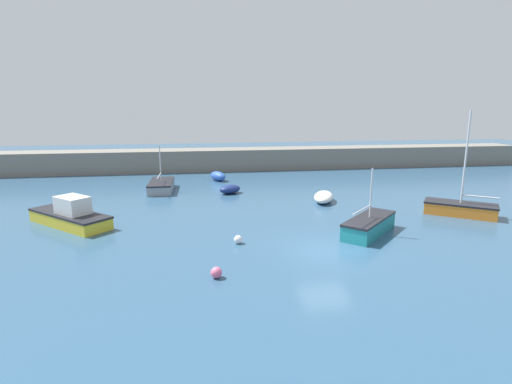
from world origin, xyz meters
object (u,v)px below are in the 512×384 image
sailboat_twin_hulled (161,186)px  dinghy_near_pier (218,176)px  motorboat_with_cabin (71,216)px  sailboat_short_mast (369,225)px  mooring_buoy_white (238,239)px  sailboat_tall_mast (460,208)px  fishing_dinghy_green (230,189)px  rowboat_blue_near (324,197)px  mooring_buoy_pink (216,273)px

sailboat_twin_hulled → dinghy_near_pier: (5.03, 4.01, 0.01)m
motorboat_with_cabin → sailboat_twin_hulled: size_ratio=1.09×
sailboat_short_mast → mooring_buoy_white: bearing=138.8°
sailboat_tall_mast → dinghy_near_pier: sailboat_tall_mast is taller
dinghy_near_pier → sailboat_short_mast: bearing=-1.4°
sailboat_short_mast → sailboat_twin_hulled: 18.44m
fishing_dinghy_green → dinghy_near_pier: size_ratio=0.88×
sailboat_tall_mast → fishing_dinghy_green: size_ratio=3.08×
fishing_dinghy_green → mooring_buoy_white: bearing=57.1°
sailboat_twin_hulled → mooring_buoy_white: bearing=-159.6°
dinghy_near_pier → fishing_dinghy_green: bearing=-18.0°
sailboat_tall_mast → sailboat_short_mast: bearing=57.3°
fishing_dinghy_green → dinghy_near_pier: dinghy_near_pier is taller
sailboat_tall_mast → sailboat_short_mast: size_ratio=1.59×
motorboat_with_cabin → fishing_dinghy_green: bearing=-100.6°
sailboat_short_mast → rowboat_blue_near: 7.69m
dinghy_near_pier → mooring_buoy_white: size_ratio=5.74×
sailboat_tall_mast → mooring_buoy_pink: (-16.34, -7.30, -0.23)m
sailboat_tall_mast → sailboat_twin_hulled: bearing=8.4°
rowboat_blue_near → dinghy_near_pier: 12.37m
dinghy_near_pier → mooring_buoy_pink: (-1.49, -22.29, -0.20)m
fishing_dinghy_green → sailboat_short_mast: size_ratio=0.52×
motorboat_with_cabin → dinghy_near_pier: bearing=-82.2°
rowboat_blue_near → dinghy_near_pier: dinghy_near_pier is taller
dinghy_near_pier → mooring_buoy_white: (-0.12, -18.21, -0.22)m
motorboat_with_cabin → rowboat_blue_near: bearing=-125.2°
sailboat_tall_mast → mooring_buoy_white: bearing=49.5°
motorboat_with_cabin → sailboat_short_mast: 17.45m
motorboat_with_cabin → fishing_dinghy_green: (10.23, 7.43, -0.25)m
sailboat_tall_mast → motorboat_with_cabin: bearing=33.7°
motorboat_with_cabin → mooring_buoy_pink: size_ratio=11.75×
sailboat_tall_mast → rowboat_blue_near: bearing=4.5°
sailboat_tall_mast → sailboat_twin_hulled: (-19.87, 10.98, -0.05)m
sailboat_twin_hulled → dinghy_near_pier: sailboat_twin_hulled is taller
sailboat_tall_mast → fishing_dinghy_green: 16.85m
mooring_buoy_pink → motorboat_with_cabin: bearing=132.6°
sailboat_short_mast → dinghy_near_pier: sailboat_short_mast is taller
dinghy_near_pier → motorboat_with_cabin: bearing=-59.3°
motorboat_with_cabin → rowboat_blue_near: size_ratio=1.73×
sailboat_tall_mast → dinghy_near_pier: (-14.84, 14.99, -0.04)m
sailboat_tall_mast → rowboat_blue_near: (-7.64, 4.94, -0.09)m
sailboat_tall_mast → sailboat_short_mast: (-7.56, -2.74, 0.02)m
sailboat_short_mast → rowboat_blue_near: (-0.07, 7.69, -0.10)m
dinghy_near_pier → mooring_buoy_white: 18.21m
fishing_dinghy_green → mooring_buoy_white: fishing_dinghy_green is taller
sailboat_tall_mast → fishing_dinghy_green: bearing=5.1°
motorboat_with_cabin → mooring_buoy_white: motorboat_with_cabin is taller
rowboat_blue_near → mooring_buoy_pink: rowboat_blue_near is taller
sailboat_tall_mast → mooring_buoy_white: sailboat_tall_mast is taller
sailboat_tall_mast → mooring_buoy_pink: 17.90m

